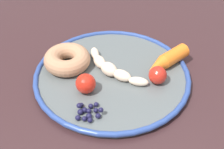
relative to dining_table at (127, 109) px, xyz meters
The scene contains 8 objects.
dining_table is the anchor object (origin of this frame).
plate 0.10m from the dining_table, 56.12° to the left, with size 0.36×0.36×0.02m.
banana 0.12m from the dining_table, 48.43° to the left, with size 0.16×0.11×0.03m.
carrot_orange 0.15m from the dining_table, 76.81° to the right, with size 0.08×0.12×0.03m.
donut 0.19m from the dining_table, 58.72° to the left, with size 0.11×0.11×0.04m, color tan.
blueberry_pile 0.17m from the dining_table, 128.10° to the left, with size 0.05×0.06×0.02m.
tomato_near 0.13m from the dining_table, 114.16° to the right, with size 0.04×0.04×0.04m, color red.
tomato_mid 0.16m from the dining_table, 100.05° to the left, with size 0.04×0.04×0.04m, color red.
Camera 1 is at (-0.50, 0.16, 1.25)m, focal length 50.27 mm.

